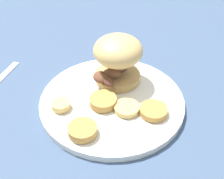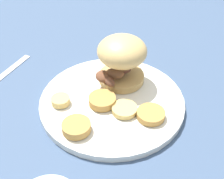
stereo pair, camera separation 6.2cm
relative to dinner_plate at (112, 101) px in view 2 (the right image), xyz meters
name	(u,v)px [view 2 (the right image)]	position (x,y,z in m)	size (l,w,h in m)	color
ground_plane	(112,104)	(0.00, 0.00, -0.01)	(4.00, 4.00, 0.00)	#3D5170
dinner_plate	(112,101)	(0.00, 0.00, 0.00)	(0.30, 0.30, 0.02)	white
sandwich	(121,58)	(0.04, -0.05, 0.07)	(0.10, 0.12, 0.11)	tan
potato_round_0	(126,109)	(-0.04, 0.00, 0.01)	(0.05, 0.05, 0.01)	#DBB766
potato_round_1	(151,114)	(-0.08, -0.03, 0.01)	(0.05, 0.05, 0.01)	#BC8942
potato_round_2	(76,127)	(-0.04, 0.10, 0.01)	(0.05, 0.05, 0.02)	#BC8942
potato_round_3	(102,100)	(0.00, 0.02, 0.01)	(0.05, 0.05, 0.02)	#BC8942
potato_round_4	(61,100)	(0.05, 0.09, 0.01)	(0.04, 0.04, 0.01)	#DBB766
fork	(3,75)	(0.22, 0.16, -0.01)	(0.10, 0.16, 0.00)	silver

